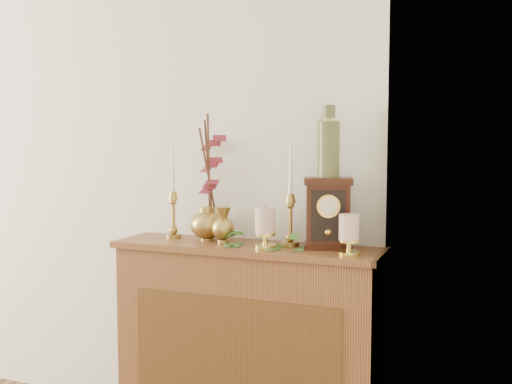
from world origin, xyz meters
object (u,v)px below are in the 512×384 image
at_px(candlestick_left, 173,207).
at_px(candlestick_center, 290,211).
at_px(ginger_jar, 211,184).
at_px(ceramic_vase, 329,145).
at_px(bud_vase, 223,226).
at_px(mantel_clock, 328,214).

relative_size(candlestick_left, candlestick_center, 0.97).
distance_m(ginger_jar, ceramic_vase, 0.61).
bearing_deg(ginger_jar, ceramic_vase, -3.79).
xyz_separation_m(bud_vase, mantel_clock, (0.47, 0.06, 0.07)).
relative_size(candlestick_left, ceramic_vase, 1.49).
xyz_separation_m(candlestick_left, candlestick_center, (0.59, -0.00, 0.00)).
height_order(bud_vase, mantel_clock, mantel_clock).
bearing_deg(bud_vase, candlestick_center, 9.90).
relative_size(candlestick_center, bud_vase, 2.84).
bearing_deg(ceramic_vase, ginger_jar, 176.21).
relative_size(candlestick_center, ginger_jar, 0.81).
distance_m(mantel_clock, ceramic_vase, 0.30).
relative_size(candlestick_left, bud_vase, 2.76).
height_order(ginger_jar, ceramic_vase, ceramic_vase).
height_order(bud_vase, ginger_jar, ginger_jar).
xyz_separation_m(candlestick_left, ginger_jar, (0.18, 0.05, 0.11)).
bearing_deg(candlestick_left, bud_vase, -10.73).
distance_m(ginger_jar, mantel_clock, 0.60).
distance_m(candlestick_center, mantel_clock, 0.17).
height_order(candlestick_left, ginger_jar, ginger_jar).
xyz_separation_m(bud_vase, ceramic_vase, (0.47, 0.07, 0.37)).
bearing_deg(candlestick_center, ceramic_vase, 4.39).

